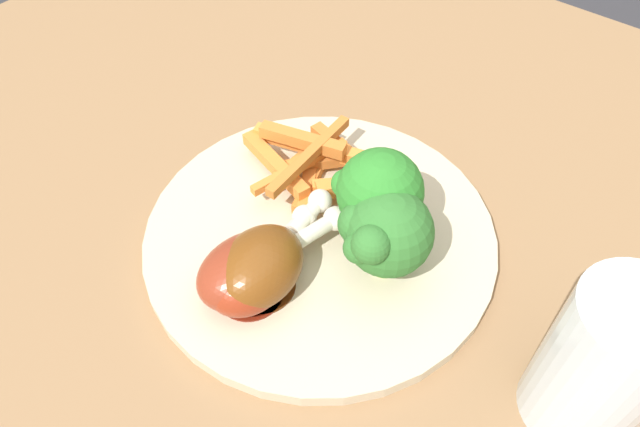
{
  "coord_description": "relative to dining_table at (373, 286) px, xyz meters",
  "views": [
    {
      "loc": [
        -0.16,
        0.27,
        1.09
      ],
      "look_at": [
        0.03,
        0.05,
        0.76
      ],
      "focal_mm": 32.6,
      "sensor_mm": 36.0,
      "label": 1
    }
  ],
  "objects": [
    {
      "name": "carrot_fries_pile",
      "position": [
        0.06,
        0.0,
        0.13
      ],
      "size": [
        0.14,
        0.11,
        0.03
      ],
      "color": "orange",
      "rests_on": "dinner_plate"
    },
    {
      "name": "water_glass",
      "position": [
        -0.19,
        0.05,
        0.16
      ],
      "size": [
        0.07,
        0.07,
        0.12
      ],
      "primitive_type": "cylinder",
      "color": "silver",
      "rests_on": "dining_table"
    },
    {
      "name": "dining_table",
      "position": [
        0.0,
        0.0,
        0.0
      ],
      "size": [
        1.11,
        0.85,
        0.72
      ],
      "color": "#8E6B47",
      "rests_on": "ground_plane"
    },
    {
      "name": "dinner_plate",
      "position": [
        0.03,
        0.05,
        0.11
      ],
      "size": [
        0.28,
        0.28,
        0.01
      ],
      "primitive_type": "cylinder",
      "color": "beige",
      "rests_on": "dining_table"
    },
    {
      "name": "chicken_drumstick_extra",
      "position": [
        0.03,
        0.11,
        0.13
      ],
      "size": [
        0.06,
        0.13,
        0.05
      ],
      "color": "#4C230B",
      "rests_on": "dinner_plate"
    },
    {
      "name": "chicken_drumstick_far",
      "position": [
        0.03,
        0.12,
        0.13
      ],
      "size": [
        0.07,
        0.13,
        0.04
      ],
      "color": "#5E1D11",
      "rests_on": "dinner_plate"
    },
    {
      "name": "broccoli_floret_front",
      "position": [
        -0.01,
        0.03,
        0.16
      ],
      "size": [
        0.07,
        0.06,
        0.08
      ],
      "color": "#83B551",
      "rests_on": "dinner_plate"
    },
    {
      "name": "broccoli_floret_middle",
      "position": [
        -0.03,
        0.05,
        0.16
      ],
      "size": [
        0.07,
        0.08,
        0.07
      ],
      "color": "#91A156",
      "rests_on": "dinner_plate"
    },
    {
      "name": "chicken_drumstick_near",
      "position": [
        0.03,
        0.12,
        0.13
      ],
      "size": [
        0.06,
        0.11,
        0.04
      ],
      "color": "#621B0D",
      "rests_on": "dinner_plate"
    }
  ]
}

